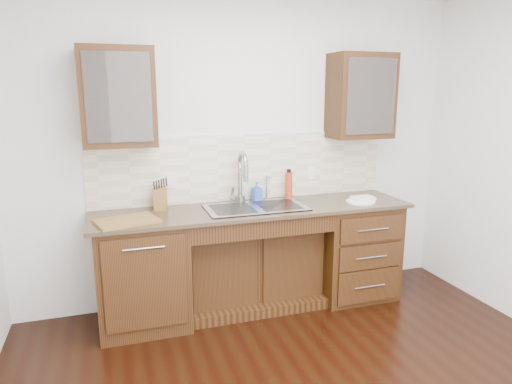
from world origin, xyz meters
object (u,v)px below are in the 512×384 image
object	(u,v)px
soap_bottle	(257,191)
water_bottle	(289,186)
cutting_board	(127,221)
knife_block	(160,198)
plate	(361,202)

from	to	relation	value
soap_bottle	water_bottle	xyz separation A→B (m)	(0.30, -0.02, 0.04)
water_bottle	soap_bottle	bearing A→B (deg)	176.69
water_bottle	cutting_board	xyz separation A→B (m)	(-1.44, -0.33, -0.11)
knife_block	cutting_board	world-z (taller)	knife_block
water_bottle	plate	xyz separation A→B (m)	(0.56, -0.32, -0.11)
cutting_board	plate	bearing A→B (deg)	0.32
knife_block	plate	bearing A→B (deg)	2.07
plate	cutting_board	bearing A→B (deg)	-179.68
soap_bottle	cutting_board	size ratio (longest dim) A/B	0.39
knife_block	cutting_board	bearing A→B (deg)	-118.87
soap_bottle	plate	distance (m)	0.93
water_bottle	plate	bearing A→B (deg)	-30.04
plate	knife_block	xyz separation A→B (m)	(-1.71, 0.31, 0.08)
knife_block	soap_bottle	bearing A→B (deg)	14.21
water_bottle	cutting_board	world-z (taller)	water_bottle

